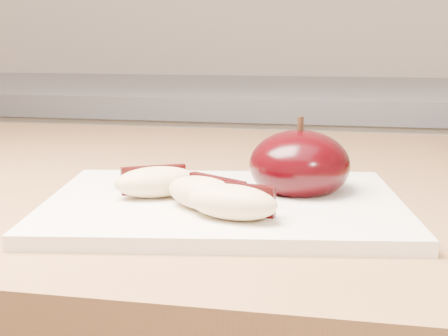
# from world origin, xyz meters

# --- Properties ---
(back_cabinet) EXTENTS (2.40, 0.62, 0.94)m
(back_cabinet) POSITION_xyz_m (0.00, 1.20, 0.47)
(back_cabinet) COLOR silver
(back_cabinet) RESTS_ON ground
(cutting_board) EXTENTS (0.31, 0.25, 0.01)m
(cutting_board) POSITION_xyz_m (0.08, 0.36, 0.91)
(cutting_board) COLOR silver
(cutting_board) RESTS_ON island_counter
(apple_half) EXTENTS (0.11, 0.11, 0.07)m
(apple_half) POSITION_xyz_m (0.14, 0.40, 0.93)
(apple_half) COLOR black
(apple_half) RESTS_ON cutting_board
(apple_wedge_a) EXTENTS (0.08, 0.06, 0.03)m
(apple_wedge_a) POSITION_xyz_m (0.03, 0.36, 0.92)
(apple_wedge_a) COLOR beige
(apple_wedge_a) RESTS_ON cutting_board
(apple_wedge_b) EXTENTS (0.08, 0.06, 0.03)m
(apple_wedge_b) POSITION_xyz_m (0.07, 0.33, 0.92)
(apple_wedge_b) COLOR beige
(apple_wedge_b) RESTS_ON cutting_board
(apple_wedge_c) EXTENTS (0.07, 0.05, 0.03)m
(apple_wedge_c) POSITION_xyz_m (0.10, 0.31, 0.92)
(apple_wedge_c) COLOR beige
(apple_wedge_c) RESTS_ON cutting_board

